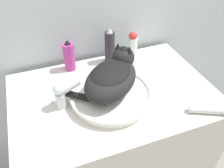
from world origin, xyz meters
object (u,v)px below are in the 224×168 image
spray_bottle_trigger (69,56)px  hairspray_can_black (110,46)px  deodorant_stick (132,44)px  cream_tube (209,110)px  faucet (62,94)px  cat (112,76)px

spray_bottle_trigger → hairspray_can_black: hairspray_can_black is taller
spray_bottle_trigger → deodorant_stick: (0.34, 0.00, -0.00)m
spray_bottle_trigger → cream_tube: spray_bottle_trigger is taller
faucet → deodorant_stick: 0.50m
faucet → hairspray_can_black: bearing=48.5°
hairspray_can_black → deodorant_stick: 0.13m
cat → deodorant_stick: (0.22, 0.28, -0.05)m
spray_bottle_trigger → cat: bearing=-66.3°
cat → spray_bottle_trigger: cat is taller
hairspray_can_black → spray_bottle_trigger: bearing=180.0°
cat → spray_bottle_trigger: 0.30m
cat → cream_tube: bearing=-75.7°
faucet → cream_tube: faucet is taller
hairspray_can_black → deodorant_stick: bearing=0.0°
spray_bottle_trigger → deodorant_stick: spray_bottle_trigger is taller
cat → faucet: size_ratio=2.94×
cat → spray_bottle_trigger: bearing=71.8°
spray_bottle_trigger → cream_tube: size_ratio=1.04×
cat → deodorant_stick: cat is taller
spray_bottle_trigger → deodorant_stick: size_ratio=1.13×
hairspray_can_black → deodorant_stick: (0.13, 0.00, -0.01)m
hairspray_can_black → deodorant_stick: hairspray_can_black is taller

